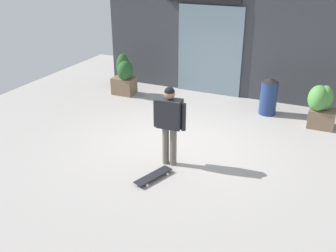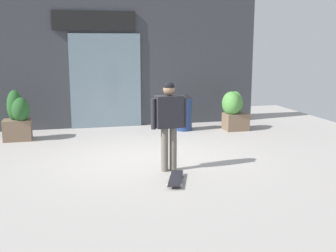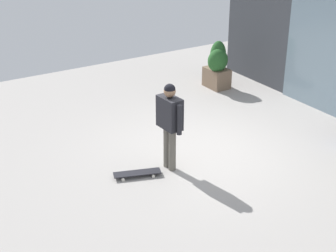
% 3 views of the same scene
% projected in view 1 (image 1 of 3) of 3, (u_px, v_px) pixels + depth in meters
% --- Properties ---
extents(ground_plane, '(12.00, 12.00, 0.00)m').
position_uv_depth(ground_plane, '(180.00, 142.00, 8.64)').
color(ground_plane, '#9E9993').
extents(building_facade, '(7.51, 0.31, 3.77)m').
position_uv_depth(building_facade, '(229.00, 30.00, 10.78)').
color(building_facade, '#383A3F').
rests_on(building_facade, ground_plane).
extents(skateboarder, '(0.65, 0.29, 1.61)m').
position_uv_depth(skateboarder, '(169.00, 118.00, 7.37)').
color(skateboarder, '#666056').
rests_on(skateboarder, ground_plane).
extents(skateboard, '(0.46, 0.85, 0.08)m').
position_uv_depth(skateboard, '(153.00, 176.00, 7.24)').
color(skateboard, black).
rests_on(skateboard, ground_plane).
extents(planter_box_left, '(0.68, 0.61, 1.03)m').
position_uv_depth(planter_box_left, '(321.00, 105.00, 9.18)').
color(planter_box_left, brown).
rests_on(planter_box_left, ground_plane).
extents(planter_box_right, '(0.64, 0.58, 1.19)m').
position_uv_depth(planter_box_right, '(124.00, 75.00, 11.27)').
color(planter_box_right, brown).
rests_on(planter_box_right, ground_plane).
extents(trash_bin, '(0.44, 0.44, 0.97)m').
position_uv_depth(trash_bin, '(269.00, 96.00, 9.94)').
color(trash_bin, navy).
rests_on(trash_bin, ground_plane).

